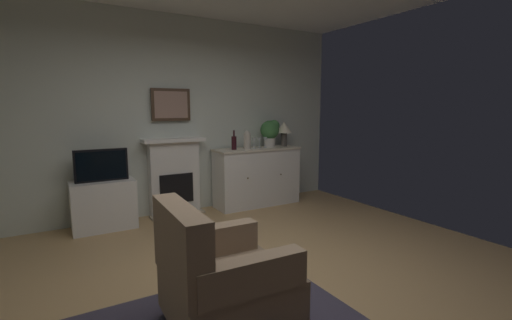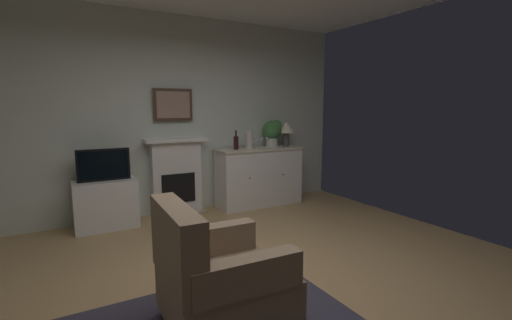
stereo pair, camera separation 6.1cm
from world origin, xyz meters
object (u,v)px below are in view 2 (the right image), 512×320
Objects in this scene: fireplace_unit at (177,176)px; table_lamp at (286,129)px; armchair at (217,279)px; vase_decorative at (249,140)px; tv_cabinet at (106,204)px; tv_set at (104,165)px; wine_glass_center at (261,140)px; wine_bottle at (236,142)px; wine_glass_left at (256,141)px; wine_glass_right at (267,140)px; sideboard_cabinet at (259,176)px; framed_picture at (173,105)px; potted_plant_small at (273,131)px.

table_lamp reaches higher than fireplace_unit.
armchair is at bearing -131.89° from table_lamp.
tv_cabinet is (-2.04, 0.06, -0.73)m from vase_decorative.
tv_set is (-2.04, 0.04, -0.22)m from vase_decorative.
wine_glass_center is (1.31, -0.18, 0.48)m from fireplace_unit.
table_lamp is at bearing 0.17° from tv_set.
table_lamp is 0.65× the size of tv_set.
wine_bottle is 0.39× the size of tv_cabinet.
wine_glass_left and wine_glass_center have the same top height.
table_lamp is 2.42× the size of wine_glass_right.
wine_glass_center is 0.11m from wine_glass_right.
wine_glass_left reaches higher than armchair.
vase_decorative is 0.31× the size of armchair.
vase_decorative is at bearing -12.01° from fireplace_unit.
fireplace_unit is at bearing 173.22° from wine_glass_right.
tv_set is at bearing 98.32° from armchair.
wine_glass_left is (-0.58, -0.02, -0.16)m from table_lamp.
tv_cabinet is at bearing 179.62° from sideboard_cabinet.
table_lamp is at bearing -5.69° from fireplace_unit.
wine_glass_right reaches higher than tv_cabinet.
framed_picture reaches higher than tv_set.
vase_decorative is 0.45× the size of tv_set.
wine_glass_right is 2.50m from tv_cabinet.
fireplace_unit is 1.20m from vase_decorative.
wine_glass_center is 1.00× the size of wine_glass_right.
tv_cabinet is at bearing -167.99° from framed_picture.
table_lamp is 2.89m from tv_cabinet.
wine_glass_right is (-0.36, 0.01, -0.16)m from table_lamp.
wine_glass_right is 0.38× the size of potted_plant_small.
wine_glass_right is 0.27× the size of tv_set.
tv_set is at bearing -169.23° from fireplace_unit.
tv_set reaches higher than armchair.
fireplace_unit is at bearing 170.60° from wine_glass_left.
wine_glass_center is (0.44, 0.01, 0.01)m from wine_bottle.
wine_bottle is 0.55m from wine_glass_right.
wine_glass_center is 2.30m from tv_set.
table_lamp is 0.24m from potted_plant_small.
wine_glass_right is at bearing 0.39° from tv_set.
potted_plant_small reaches higher than vase_decorative.
framed_picture is 3.15m from armchair.
fireplace_unit is at bearing -90.00° from framed_picture.
table_lamp is 0.93× the size of potted_plant_small.
wine_glass_left is (-0.07, -0.02, 0.57)m from sideboard_cabinet.
tv_set is at bearing -166.69° from framed_picture.
wine_glass_left is 3.24m from armchair.
wine_bottle is 0.21m from vase_decorative.
vase_decorative is at bearing -168.39° from wine_glass_center.
wine_glass_right is (0.22, 0.03, 0.00)m from wine_glass_left.
wine_glass_right is at bearing 7.71° from wine_glass_left.
fireplace_unit reaches higher than tv_cabinet.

